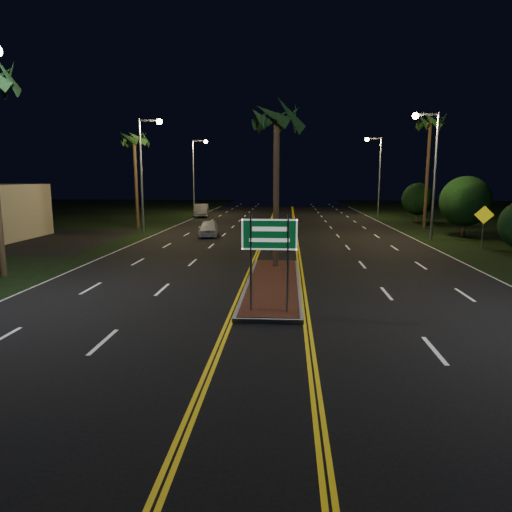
# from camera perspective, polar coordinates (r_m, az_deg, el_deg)

# --- Properties ---
(ground) EXTENTS (120.00, 120.00, 0.00)m
(ground) POSITION_cam_1_polar(r_m,az_deg,el_deg) (12.61, 1.09, -11.17)
(ground) COLOR black
(ground) RESTS_ON ground
(median_island) EXTENTS (2.25, 10.25, 0.17)m
(median_island) POSITION_cam_1_polar(r_m,az_deg,el_deg) (19.28, 2.16, -3.48)
(median_island) COLOR gray
(median_island) RESTS_ON ground
(highway_sign) EXTENTS (1.80, 0.08, 3.20)m
(highway_sign) POSITION_cam_1_polar(r_m,az_deg,el_deg) (14.72, 1.68, 1.56)
(highway_sign) COLOR gray
(highway_sign) RESTS_ON ground
(streetlight_left_mid) EXTENTS (1.91, 0.44, 9.00)m
(streetlight_left_mid) POSITION_cam_1_polar(r_m,az_deg,el_deg) (37.49, -13.63, 11.28)
(streetlight_left_mid) COLOR gray
(streetlight_left_mid) RESTS_ON ground
(streetlight_left_far) EXTENTS (1.91, 0.44, 9.00)m
(streetlight_left_far) POSITION_cam_1_polar(r_m,az_deg,el_deg) (56.88, -7.47, 10.88)
(streetlight_left_far) COLOR gray
(streetlight_left_far) RESTS_ON ground
(streetlight_right_mid) EXTENTS (1.91, 0.44, 9.00)m
(streetlight_right_mid) POSITION_cam_1_polar(r_m,az_deg,el_deg) (35.23, 20.95, 11.03)
(streetlight_right_mid) COLOR gray
(streetlight_right_mid) RESTS_ON ground
(streetlight_right_far) EXTENTS (1.91, 0.44, 9.00)m
(streetlight_right_far) POSITION_cam_1_polar(r_m,az_deg,el_deg) (54.70, 14.85, 10.68)
(streetlight_right_far) COLOR gray
(streetlight_right_far) RESTS_ON ground
(palm_median) EXTENTS (2.40, 2.40, 8.30)m
(palm_median) POSITION_cam_1_polar(r_m,az_deg,el_deg) (22.44, 2.60, 16.87)
(palm_median) COLOR #382819
(palm_median) RESTS_ON ground
(palm_left_far) EXTENTS (2.40, 2.40, 8.80)m
(palm_left_far) POSITION_cam_1_polar(r_m,az_deg,el_deg) (42.08, -14.99, 13.89)
(palm_left_far) COLOR #382819
(palm_left_far) RESTS_ON ground
(palm_right_far) EXTENTS (2.40, 2.40, 10.30)m
(palm_right_far) POSITION_cam_1_polar(r_m,az_deg,el_deg) (43.75, 20.98, 15.26)
(palm_right_far) COLOR #382819
(palm_right_far) RESTS_ON ground
(shrub_mid) EXTENTS (3.78, 3.78, 4.62)m
(shrub_mid) POSITION_cam_1_polar(r_m,az_deg,el_deg) (38.23, 24.71, 6.24)
(shrub_mid) COLOR #382819
(shrub_mid) RESTS_ON ground
(shrub_far) EXTENTS (3.24, 3.24, 3.96)m
(shrub_far) POSITION_cam_1_polar(r_m,az_deg,el_deg) (49.60, 19.61, 6.73)
(shrub_far) COLOR #382819
(shrub_far) RESTS_ON ground
(car_near) EXTENTS (2.29, 4.50, 1.44)m
(car_near) POSITION_cam_1_polar(r_m,az_deg,el_deg) (35.60, -5.93, 3.64)
(car_near) COLOR silver
(car_near) RESTS_ON ground
(car_far) EXTENTS (2.80, 5.32, 1.70)m
(car_far) POSITION_cam_1_polar(r_m,az_deg,el_deg) (53.75, -6.84, 5.83)
(car_far) COLOR #A6A8B0
(car_far) RESTS_ON ground
(warning_sign) EXTENTS (1.13, 0.31, 2.75)m
(warning_sign) POSITION_cam_1_polar(r_m,az_deg,el_deg) (32.43, 26.58, 3.99)
(warning_sign) COLOR gray
(warning_sign) RESTS_ON ground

